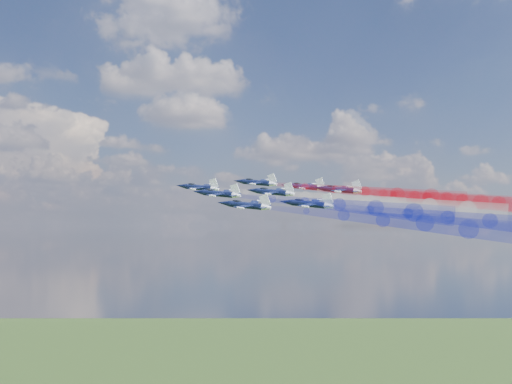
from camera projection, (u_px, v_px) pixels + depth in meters
name	position (u px, v px, depth m)	size (l,w,h in m)	color
jet_lead	(199.00, 187.00, 151.46)	(9.89, 12.37, 3.30)	black
trail_lead	(305.00, 197.00, 139.96)	(4.12, 45.23, 4.12)	white
jet_inner_left	(219.00, 194.00, 136.52)	(9.89, 12.37, 3.30)	black
trail_inner_left	(339.00, 205.00, 125.02)	(4.12, 45.23, 4.12)	#1720C4
jet_inner_right	(257.00, 183.00, 154.79)	(9.89, 12.37, 3.30)	black
trail_inner_right	(365.00, 192.00, 143.29)	(4.12, 45.23, 4.12)	red
jet_outer_left	(246.00, 205.00, 124.09)	(9.89, 12.37, 3.30)	black
trail_outer_left	(383.00, 219.00, 112.60)	(4.12, 45.23, 4.12)	#1720C4
jet_center_third	(272.00, 192.00, 141.23)	(9.89, 12.37, 3.30)	black
trail_center_third	(393.00, 203.00, 129.74)	(4.12, 45.23, 4.12)	white
jet_outer_right	(305.00, 187.00, 157.91)	(9.89, 12.37, 3.30)	black
trail_outer_right	(414.00, 196.00, 146.42)	(4.12, 45.23, 4.12)	red
jet_rear_left	(308.00, 204.00, 127.42)	(9.89, 12.37, 3.30)	black
trail_rear_left	(448.00, 217.00, 115.92)	(4.12, 45.23, 4.12)	#1720C4
jet_rear_right	(339.00, 190.00, 145.76)	(9.89, 12.37, 3.30)	black
trail_rear_right	(462.00, 200.00, 134.27)	(4.12, 45.23, 4.12)	red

